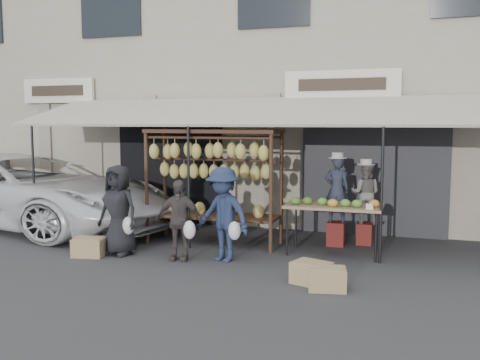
{
  "coord_description": "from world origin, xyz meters",
  "views": [
    {
      "loc": [
        3.03,
        -7.97,
        2.37
      ],
      "look_at": [
        -0.07,
        1.4,
        1.3
      ],
      "focal_mm": 40.0,
      "sensor_mm": 36.0,
      "label": 1
    }
  ],
  "objects_px": {
    "vendor_right": "(365,193)",
    "customer_left": "(119,210)",
    "vendor_left": "(337,189)",
    "customer_mid": "(179,220)",
    "crate_near_a": "(312,273)",
    "banana_rack": "(213,164)",
    "crate_near_b": "(327,279)",
    "crate_far": "(89,247)",
    "produce_table": "(334,206)",
    "customer_right": "(223,214)",
    "van": "(14,172)"
  },
  "relations": [
    {
      "from": "vendor_right",
      "to": "customer_left",
      "type": "bearing_deg",
      "value": 31.86
    },
    {
      "from": "customer_right",
      "to": "produce_table",
      "type": "bearing_deg",
      "value": 49.17
    },
    {
      "from": "banana_rack",
      "to": "produce_table",
      "type": "bearing_deg",
      "value": -2.26
    },
    {
      "from": "crate_near_a",
      "to": "banana_rack",
      "type": "bearing_deg",
      "value": 139.82
    },
    {
      "from": "vendor_right",
      "to": "vendor_left",
      "type": "bearing_deg",
      "value": 31.57
    },
    {
      "from": "vendor_left",
      "to": "customer_left",
      "type": "xyz_separation_m",
      "value": [
        -3.6,
        -1.94,
        -0.28
      ]
    },
    {
      "from": "banana_rack",
      "to": "crate_far",
      "type": "bearing_deg",
      "value": -138.09
    },
    {
      "from": "crate_near_a",
      "to": "crate_near_b",
      "type": "relative_size",
      "value": 1.02
    },
    {
      "from": "banana_rack",
      "to": "crate_near_b",
      "type": "xyz_separation_m",
      "value": [
        2.57,
        -2.16,
        -1.42
      ]
    },
    {
      "from": "customer_right",
      "to": "crate_near_a",
      "type": "bearing_deg",
      "value": -7.91
    },
    {
      "from": "vendor_right",
      "to": "van",
      "type": "distance_m",
      "value": 8.03
    },
    {
      "from": "banana_rack",
      "to": "crate_far",
      "type": "relative_size",
      "value": 4.83
    },
    {
      "from": "customer_left",
      "to": "customer_mid",
      "type": "bearing_deg",
      "value": 8.03
    },
    {
      "from": "crate_near_a",
      "to": "customer_mid",
      "type": "bearing_deg",
      "value": 165.22
    },
    {
      "from": "customer_left",
      "to": "crate_near_a",
      "type": "relative_size",
      "value": 3.03
    },
    {
      "from": "customer_mid",
      "to": "crate_far",
      "type": "height_order",
      "value": "customer_mid"
    },
    {
      "from": "crate_near_a",
      "to": "crate_near_b",
      "type": "height_order",
      "value": "crate_near_a"
    },
    {
      "from": "crate_far",
      "to": "vendor_right",
      "type": "bearing_deg",
      "value": 28.58
    },
    {
      "from": "vendor_right",
      "to": "crate_near_b",
      "type": "height_order",
      "value": "vendor_right"
    },
    {
      "from": "customer_mid",
      "to": "van",
      "type": "bearing_deg",
      "value": 153.31
    },
    {
      "from": "banana_rack",
      "to": "customer_mid",
      "type": "height_order",
      "value": "banana_rack"
    },
    {
      "from": "produce_table",
      "to": "customer_mid",
      "type": "xyz_separation_m",
      "value": [
        -2.47,
        -1.22,
        -0.18
      ]
    },
    {
      "from": "customer_mid",
      "to": "crate_near_a",
      "type": "xyz_separation_m",
      "value": [
        2.43,
        -0.64,
        -0.54
      ]
    },
    {
      "from": "banana_rack",
      "to": "crate_near_a",
      "type": "xyz_separation_m",
      "value": [
        2.31,
        -1.95,
        -1.41
      ]
    },
    {
      "from": "vendor_left",
      "to": "crate_near_b",
      "type": "relative_size",
      "value": 2.42
    },
    {
      "from": "vendor_right",
      "to": "produce_table",
      "type": "bearing_deg",
      "value": 69.01
    },
    {
      "from": "vendor_left",
      "to": "crate_near_b",
      "type": "xyz_separation_m",
      "value": [
        0.28,
        -2.8,
        -0.94
      ]
    },
    {
      "from": "customer_mid",
      "to": "van",
      "type": "height_order",
      "value": "van"
    },
    {
      "from": "crate_far",
      "to": "crate_near_b",
      "type": "bearing_deg",
      "value": -7.83
    },
    {
      "from": "customer_right",
      "to": "customer_left",
      "type": "bearing_deg",
      "value": -157.12
    },
    {
      "from": "customer_right",
      "to": "crate_far",
      "type": "height_order",
      "value": "customer_right"
    },
    {
      "from": "vendor_left",
      "to": "vendor_right",
      "type": "height_order",
      "value": "vendor_left"
    },
    {
      "from": "customer_right",
      "to": "crate_far",
      "type": "distance_m",
      "value": 2.5
    },
    {
      "from": "customer_right",
      "to": "crate_far",
      "type": "xyz_separation_m",
      "value": [
        -2.37,
        -0.43,
        -0.65
      ]
    },
    {
      "from": "vendor_right",
      "to": "crate_near_a",
      "type": "distance_m",
      "value": 3.02
    },
    {
      "from": "vendor_right",
      "to": "customer_left",
      "type": "height_order",
      "value": "customer_left"
    },
    {
      "from": "customer_left",
      "to": "customer_mid",
      "type": "height_order",
      "value": "customer_left"
    },
    {
      "from": "vendor_left",
      "to": "customer_mid",
      "type": "distance_m",
      "value": 3.13
    },
    {
      "from": "vendor_right",
      "to": "crate_far",
      "type": "bearing_deg",
      "value": 32.14
    },
    {
      "from": "crate_far",
      "to": "banana_rack",
      "type": "bearing_deg",
      "value": 41.91
    },
    {
      "from": "customer_left",
      "to": "van",
      "type": "relative_size",
      "value": 0.28
    },
    {
      "from": "customer_left",
      "to": "van",
      "type": "bearing_deg",
      "value": 162.67
    },
    {
      "from": "customer_left",
      "to": "customer_right",
      "type": "xyz_separation_m",
      "value": [
        1.93,
        0.17,
        -0.0
      ]
    },
    {
      "from": "banana_rack",
      "to": "customer_right",
      "type": "height_order",
      "value": "banana_rack"
    },
    {
      "from": "banana_rack",
      "to": "vendor_right",
      "type": "bearing_deg",
      "value": 18.0
    },
    {
      "from": "vendor_left",
      "to": "crate_near_a",
      "type": "bearing_deg",
      "value": 84.26
    },
    {
      "from": "customer_right",
      "to": "van",
      "type": "bearing_deg",
      "value": -178.43
    },
    {
      "from": "customer_mid",
      "to": "produce_table",
      "type": "bearing_deg",
      "value": 19.91
    },
    {
      "from": "customer_left",
      "to": "customer_right",
      "type": "distance_m",
      "value": 1.94
    },
    {
      "from": "banana_rack",
      "to": "crate_near_b",
      "type": "height_order",
      "value": "banana_rack"
    }
  ]
}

